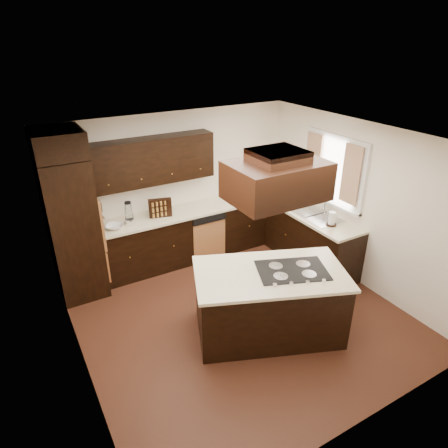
{
  "coord_description": "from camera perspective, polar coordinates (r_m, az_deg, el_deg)",
  "views": [
    {
      "loc": [
        -2.44,
        -3.83,
        3.63
      ],
      "look_at": [
        0.1,
        0.6,
        1.15
      ],
      "focal_mm": 32.0,
      "sensor_mm": 36.0,
      "label": 1
    }
  ],
  "objects": [
    {
      "name": "wall_front",
      "position": [
        3.82,
        19.94,
        -14.52
      ],
      "size": [
        4.2,
        0.02,
        2.5
      ],
      "primitive_type": "cube",
      "color": "white",
      "rests_on": "ground"
    },
    {
      "name": "blender_base",
      "position": [
        6.33,
        -13.31,
        0.3
      ],
      "size": [
        0.15,
        0.15,
        0.1
      ],
      "primitive_type": "cylinder",
      "color": "silver",
      "rests_on": "countertop_back"
    },
    {
      "name": "curtain_left",
      "position": [
        6.27,
        17.68,
        6.71
      ],
      "size": [
        0.02,
        0.34,
        0.9
      ],
      "primitive_type": "cube",
      "color": "beige",
      "rests_on": "wall_right"
    },
    {
      "name": "countertop_right",
      "position": [
        6.91,
        10.95,
        2.12
      ],
      "size": [
        0.63,
        2.4,
        0.04
      ],
      "primitive_type": "cube",
      "color": "beige",
      "rests_on": "base_cabinets_right"
    },
    {
      "name": "dishwasher_front",
      "position": [
        6.83,
        -2.12,
        -2.4
      ],
      "size": [
        0.6,
        0.05,
        0.72
      ],
      "primitive_type": "cube",
      "color": "#B87642",
      "rests_on": "floor"
    },
    {
      "name": "paper_towel",
      "position": [
        6.34,
        15.16,
        0.73
      ],
      "size": [
        0.13,
        0.13,
        0.22
      ],
      "primitive_type": "cylinder",
      "rotation": [
        0.0,
        0.0,
        0.34
      ],
      "color": "white",
      "rests_on": "countertop_right"
    },
    {
      "name": "cooktop",
      "position": [
        5.11,
        9.71,
        -6.52
      ],
      "size": [
        1.01,
        0.86,
        0.01
      ],
      "primitive_type": "cube",
      "rotation": [
        0.0,
        0.0,
        -0.38
      ],
      "color": "black",
      "rests_on": "island_top"
    },
    {
      "name": "wall_left",
      "position": [
        4.52,
        -21.16,
        -7.85
      ],
      "size": [
        0.02,
        4.2,
        2.5
      ],
      "primitive_type": "cube",
      "color": "white",
      "rests_on": "ground"
    },
    {
      "name": "hood_duct",
      "position": [
        4.32,
        7.72,
        9.59
      ],
      "size": [
        0.55,
        0.5,
        0.13
      ],
      "primitive_type": "cube",
      "color": "black",
      "rests_on": "ceiling"
    },
    {
      "name": "countertop_back",
      "position": [
        6.72,
        -5.52,
        1.79
      ],
      "size": [
        2.93,
        0.63,
        0.04
      ],
      "primitive_type": "cube",
      "color": "beige",
      "rests_on": "base_cabinets_back"
    },
    {
      "name": "blender_pitcher",
      "position": [
        6.26,
        -13.47,
        1.79
      ],
      "size": [
        0.13,
        0.13,
        0.26
      ],
      "primitive_type": "cone",
      "color": "silver",
      "rests_on": "blender_base"
    },
    {
      "name": "oven_column",
      "position": [
        6.14,
        -20.75,
        -0.65
      ],
      "size": [
        0.65,
        0.75,
        2.12
      ],
      "primitive_type": "cube",
      "color": "black",
      "rests_on": "floor"
    },
    {
      "name": "base_cabinets_right",
      "position": [
        7.11,
        10.74,
        -1.25
      ],
      "size": [
        0.6,
        2.4,
        0.88
      ],
      "primitive_type": "cube",
      "color": "black",
      "rests_on": "floor"
    },
    {
      "name": "upper_cabinets",
      "position": [
        6.37,
        -10.27,
        8.87
      ],
      "size": [
        2.0,
        0.34,
        0.72
      ],
      "primitive_type": "cube",
      "color": "black",
      "rests_on": "wall_back"
    },
    {
      "name": "island",
      "position": [
        5.31,
        6.41,
        -11.22
      ],
      "size": [
        2.06,
        1.6,
        0.88
      ],
      "primitive_type": "cube",
      "rotation": [
        0.0,
        0.0,
        -0.38
      ],
      "color": "black",
      "rests_on": "floor"
    },
    {
      "name": "window_pane",
      "position": [
        6.62,
        15.55,
        7.52
      ],
      "size": [
        0.0,
        1.2,
        1.0
      ],
      "primitive_type": "cube",
      "color": "white",
      "rests_on": "wall_right"
    },
    {
      "name": "wall_back",
      "position": [
        6.85,
        -7.06,
        5.36
      ],
      "size": [
        4.2,
        0.02,
        2.5
      ],
      "primitive_type": "cube",
      "color": "white",
      "rests_on": "ground"
    },
    {
      "name": "floor",
      "position": [
        5.82,
        2.14,
        -12.82
      ],
      "size": [
        4.2,
        4.2,
        0.02
      ],
      "primitive_type": "cube",
      "color": "#5C2F1D",
      "rests_on": "ground"
    },
    {
      "name": "ceiling",
      "position": [
        4.68,
        2.65,
        12.01
      ],
      "size": [
        4.2,
        4.2,
        0.02
      ],
      "primitive_type": "cube",
      "color": "white",
      "rests_on": "ground"
    },
    {
      "name": "soap_bottle",
      "position": [
        7.04,
        8.81,
        3.74
      ],
      "size": [
        0.11,
        0.11,
        0.19
      ],
      "primitive_type": "imported",
      "rotation": [
        0.0,
        0.0,
        0.31
      ],
      "color": "white",
      "rests_on": "countertop_right"
    },
    {
      "name": "base_cabinets_back",
      "position": [
        6.93,
        -5.41,
        -1.64
      ],
      "size": [
        2.93,
        0.6,
        0.88
      ],
      "primitive_type": "cube",
      "color": "black",
      "rests_on": "floor"
    },
    {
      "name": "sink_rim",
      "position": [
        6.67,
        12.99,
        1.27
      ],
      "size": [
        0.52,
        0.84,
        0.01
      ],
      "primitive_type": "cube",
      "color": "silver",
      "rests_on": "countertop_right"
    },
    {
      "name": "wall_right",
      "position": [
        6.41,
        18.6,
        2.68
      ],
      "size": [
        0.02,
        4.2,
        2.5
      ],
      "primitive_type": "cube",
      "color": "white",
      "rests_on": "ground"
    },
    {
      "name": "curtain_right",
      "position": [
        6.83,
        12.6,
        8.85
      ],
      "size": [
        0.02,
        0.34,
        0.9
      ],
      "primitive_type": "cube",
      "color": "beige",
      "rests_on": "wall_right"
    },
    {
      "name": "mixing_bowl",
      "position": [
        6.28,
        -15.34,
        -0.36
      ],
      "size": [
        0.35,
        0.35,
        0.06
      ],
      "primitive_type": "imported",
      "rotation": [
        0.0,
        0.0,
        -0.43
      ],
      "color": "white",
      "rests_on": "countertop_back"
    },
    {
      "name": "wall_oven_face",
      "position": [
        6.17,
        -17.68,
        0.56
      ],
      "size": [
        0.05,
        0.62,
        0.78
      ],
      "primitive_type": "cube",
      "color": "#B87642",
      "rests_on": "oven_column"
    },
    {
      "name": "window_frame",
      "position": [
        6.6,
        15.37,
        7.48
      ],
      "size": [
        0.06,
        1.32,
        1.12
      ],
      "primitive_type": "cube",
      "color": "white",
      "rests_on": "wall_right"
    },
    {
      "name": "spice_rack",
      "position": [
        6.48,
        -9.11,
        2.29
      ],
      "size": [
        0.38,
        0.19,
        0.3
      ],
      "primitive_type": "cube",
      "rotation": [
        0.0,
        0.0,
        -0.28
      ],
      "color": "black",
      "rests_on": "countertop_back"
    },
    {
      "name": "range_hood",
      "position": [
        4.41,
        7.51,
        6.16
      ],
      "size": [
        1.05,
        0.72,
        0.42
      ],
      "primitive_type": "cube",
      "color": "black",
      "rests_on": "ceiling"
    },
    {
      "name": "island_top",
      "position": [
        5.05,
        6.67,
        -7.05
      ],
      "size": [
        2.15,
        1.69,
        0.04
      ],
      "primitive_type": "cube",
      "rotation": [
        0.0,
        0.0,
        -0.38
      ],
      "color": "beige",
      "rests_on": "island"
    }
  ]
}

